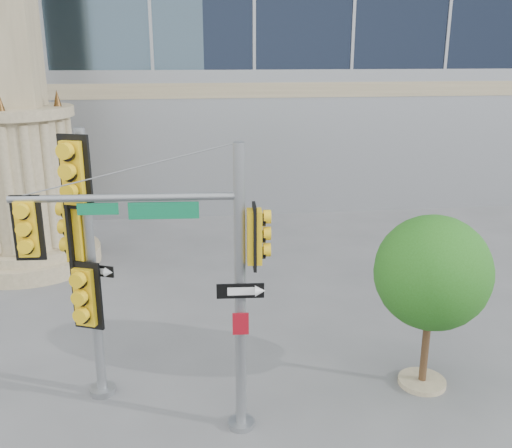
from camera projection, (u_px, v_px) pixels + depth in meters
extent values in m
plane|color=#545456|center=(241.00, 415.00, 11.00)|extent=(120.00, 120.00, 0.00)
cylinder|color=gray|center=(32.00, 256.00, 18.75)|extent=(4.40, 4.40, 0.50)
cylinder|color=gray|center=(31.00, 245.00, 18.63)|extent=(3.80, 3.80, 0.30)
cylinder|color=gray|center=(23.00, 181.00, 18.00)|extent=(3.00, 3.00, 4.00)
cylinder|color=gray|center=(14.00, 112.00, 17.37)|extent=(3.50, 3.50, 0.30)
cone|color=#472D14|center=(57.00, 98.00, 17.41)|extent=(0.24, 0.24, 0.50)
cylinder|color=slate|center=(241.00, 423.00, 10.68)|extent=(0.50, 0.50, 0.11)
cylinder|color=slate|center=(240.00, 295.00, 9.91)|extent=(0.20, 0.20, 5.34)
cylinder|color=slate|center=(125.00, 198.00, 9.28)|extent=(3.74, 0.37, 0.12)
cube|color=#0D7144|center=(164.00, 210.00, 9.37)|extent=(1.16, 0.11, 0.28)
cube|color=yellow|center=(28.00, 228.00, 9.33)|extent=(0.50, 0.28, 1.11)
cube|color=yellow|center=(254.00, 237.00, 9.61)|extent=(0.28, 0.50, 1.11)
cube|color=black|center=(240.00, 291.00, 9.75)|extent=(0.82, 0.08, 0.27)
cube|color=maroon|center=(241.00, 324.00, 9.93)|extent=(0.29, 0.05, 0.41)
cylinder|color=slate|center=(103.00, 390.00, 11.70)|extent=(0.52, 0.52, 0.13)
cylinder|color=slate|center=(92.00, 270.00, 10.93)|extent=(0.20, 0.20, 5.43)
cube|color=yellow|center=(76.00, 172.00, 10.14)|extent=(0.67, 0.51, 1.36)
cube|color=yellow|center=(77.00, 231.00, 10.76)|extent=(0.51, 0.67, 1.36)
cube|color=yellow|center=(87.00, 296.00, 10.84)|extent=(0.67, 0.51, 1.36)
cube|color=black|center=(97.00, 271.00, 10.74)|extent=(0.64, 0.28, 0.22)
cylinder|color=gray|center=(422.00, 382.00, 12.01)|extent=(0.99, 0.99, 0.11)
cylinder|color=#382314|center=(426.00, 342.00, 11.74)|extent=(0.15, 0.15, 1.98)
sphere|color=#215B14|center=(432.00, 272.00, 11.29)|extent=(2.31, 2.31, 2.31)
sphere|color=#215B14|center=(448.00, 281.00, 11.71)|extent=(1.43, 1.43, 1.43)
sphere|color=#215B14|center=(418.00, 292.00, 11.06)|extent=(1.21, 1.21, 1.21)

